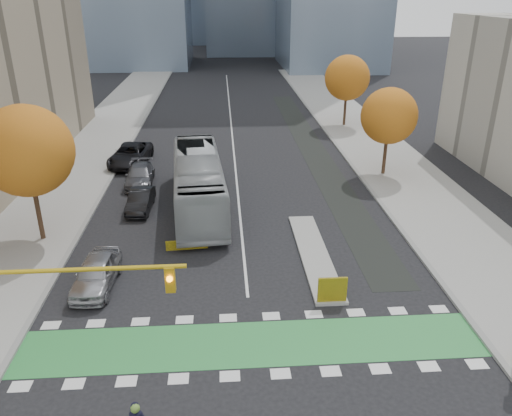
{
  "coord_description": "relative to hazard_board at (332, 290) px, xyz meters",
  "views": [
    {
      "loc": [
        -1.03,
        -15.68,
        13.9
      ],
      "look_at": [
        0.69,
        9.12,
        3.0
      ],
      "focal_mm": 35.0,
      "sensor_mm": 36.0,
      "label": 1
    }
  ],
  "objects": [
    {
      "name": "ground",
      "position": [
        -4.0,
        -4.2,
        -0.8
      ],
      "size": [
        300.0,
        300.0,
        0.0
      ],
      "primitive_type": "plane",
      "color": "black",
      "rests_on": "ground"
    },
    {
      "name": "sidewalk_west",
      "position": [
        -17.5,
        15.8,
        -0.73
      ],
      "size": [
        7.0,
        120.0,
        0.15
      ],
      "primitive_type": "cube",
      "color": "gray",
      "rests_on": "ground"
    },
    {
      "name": "sidewalk_east",
      "position": [
        9.5,
        15.8,
        -0.73
      ],
      "size": [
        7.0,
        120.0,
        0.15
      ],
      "primitive_type": "cube",
      "color": "gray",
      "rests_on": "ground"
    },
    {
      "name": "curb_west",
      "position": [
        -14.0,
        15.8,
        -0.73
      ],
      "size": [
        0.3,
        120.0,
        0.16
      ],
      "primitive_type": "cube",
      "color": "gray",
      "rests_on": "ground"
    },
    {
      "name": "curb_east",
      "position": [
        6.0,
        15.8,
        -0.73
      ],
      "size": [
        0.3,
        120.0,
        0.16
      ],
      "primitive_type": "cube",
      "color": "gray",
      "rests_on": "ground"
    },
    {
      "name": "bike_crossing",
      "position": [
        -4.0,
        -2.7,
        -0.79
      ],
      "size": [
        20.0,
        3.0,
        0.01
      ],
      "primitive_type": "cube",
      "color": "#2C863D",
      "rests_on": "ground"
    },
    {
      "name": "centre_line",
      "position": [
        -4.0,
        35.8,
        -0.8
      ],
      "size": [
        0.15,
        70.0,
        0.01
      ],
      "primitive_type": "cube",
      "color": "silver",
      "rests_on": "ground"
    },
    {
      "name": "bike_lane_paint",
      "position": [
        3.5,
        25.8,
        -0.8
      ],
      "size": [
        2.5,
        50.0,
        0.01
      ],
      "primitive_type": "cube",
      "color": "black",
      "rests_on": "ground"
    },
    {
      "name": "median_island",
      "position": [
        0.0,
        4.8,
        -0.72
      ],
      "size": [
        1.6,
        10.0,
        0.16
      ],
      "primitive_type": "cube",
      "color": "gray",
      "rests_on": "ground"
    },
    {
      "name": "hazard_board",
      "position": [
        0.0,
        0.0,
        0.0
      ],
      "size": [
        1.4,
        0.12,
        1.3
      ],
      "primitive_type": "cube",
      "color": "yellow",
      "rests_on": "median_island"
    },
    {
      "name": "tree_west",
      "position": [
        -16.0,
        7.8,
        4.82
      ],
      "size": [
        5.2,
        5.2,
        8.22
      ],
      "color": "#332114",
      "rests_on": "ground"
    },
    {
      "name": "tree_east_near",
      "position": [
        8.0,
        17.8,
        4.06
      ],
      "size": [
        4.4,
        4.4,
        7.08
      ],
      "color": "#332114",
      "rests_on": "ground"
    },
    {
      "name": "tree_east_far",
      "position": [
        8.5,
        33.8,
        4.44
      ],
      "size": [
        4.8,
        4.8,
        7.65
      ],
      "color": "#332114",
      "rests_on": "ground"
    },
    {
      "name": "traffic_signal_west",
      "position": [
        -11.93,
        -4.71,
        3.23
      ],
      "size": [
        8.53,
        0.56,
        5.2
      ],
      "color": "#BF9914",
      "rests_on": "ground"
    },
    {
      "name": "bus",
      "position": [
        -6.76,
        12.16,
        1.06
      ],
      "size": [
        4.15,
        13.58,
        3.73
      ],
      "primitive_type": "imported",
      "rotation": [
        0.0,
        0.0,
        0.08
      ],
      "color": "#9CA0A3",
      "rests_on": "ground"
    },
    {
      "name": "parked_car_a",
      "position": [
        -11.58,
        2.36,
        -0.01
      ],
      "size": [
        2.09,
        4.71,
        1.58
      ],
      "primitive_type": "imported",
      "rotation": [
        0.0,
        0.0,
        -0.05
      ],
      "color": "#9E9EA3",
      "rests_on": "ground"
    },
    {
      "name": "parked_car_b",
      "position": [
        -10.74,
        12.01,
        -0.11
      ],
      "size": [
        1.61,
        4.22,
        1.37
      ],
      "primitive_type": "imported",
      "rotation": [
        0.0,
        0.0,
        -0.04
      ],
      "color": "black",
      "rests_on": "ground"
    },
    {
      "name": "parked_car_c",
      "position": [
        -11.5,
        17.01,
        -0.08
      ],
      "size": [
        2.24,
        5.07,
        1.45
      ],
      "primitive_type": "imported",
      "rotation": [
        0.0,
        0.0,
        0.04
      ],
      "color": "#54545A",
      "rests_on": "ground"
    },
    {
      "name": "parked_car_d",
      "position": [
        -13.0,
        22.01,
        0.05
      ],
      "size": [
        3.49,
        6.4,
        1.7
      ],
      "primitive_type": "imported",
      "rotation": [
        0.0,
        0.0,
        -0.11
      ],
      "color": "black",
      "rests_on": "ground"
    }
  ]
}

